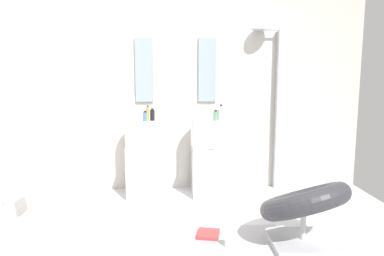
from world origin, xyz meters
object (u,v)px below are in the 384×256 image
Objects in this scene: pedestal_sink_right at (209,156)px; soap_bottle_white at (221,113)px; coffee_mug at (229,241)px; soap_bottle_blue at (145,117)px; pedestal_sink_left at (144,157)px; magazine_red at (208,234)px; shower_column at (280,106)px; soap_bottle_green at (216,116)px; towel_rack at (19,163)px; lounge_chair at (304,207)px; soap_bottle_grey at (220,113)px; soap_bottle_black at (152,115)px; soap_bottle_amber at (148,114)px.

soap_bottle_white is (0.14, -0.05, 0.54)m from pedestal_sink_right.
soap_bottle_blue is (-0.79, 1.25, 0.93)m from coffee_mug.
magazine_red is (0.67, -1.17, -0.47)m from pedestal_sink_left.
pedestal_sink_right is 0.51× the size of shower_column.
soap_bottle_white reaches higher than soap_bottle_green.
pedestal_sink_left is 8.14× the size of soap_bottle_green.
towel_rack is 7.43× the size of soap_bottle_green.
pedestal_sink_left is 2.02m from lounge_chair.
soap_bottle_grey is at bearing 2.66° from pedestal_sink_left.
soap_bottle_white is at bearing 0.46° from soap_bottle_black.
shower_column reaches higher than soap_bottle_grey.
pedestal_sink_left is at bearing 176.97° from soap_bottle_white.
soap_bottle_black is 1.15× the size of soap_bottle_green.
pedestal_sink_right is 4.96× the size of magazine_red.
pedestal_sink_right is 8.14× the size of soap_bottle_green.
coffee_mug is (0.83, -1.39, -0.43)m from pedestal_sink_left.
soap_bottle_white is at bearing -19.59° from pedestal_sink_right.
pedestal_sink_right is 1.10× the size of towel_rack.
soap_bottle_white is at bearing 85.83° from coffee_mug.
pedestal_sink_left reaches higher than towel_rack.
magazine_red is 1.55m from soap_bottle_blue.
soap_bottle_blue is at bearing -74.46° from pedestal_sink_left.
pedestal_sink_right reaches higher than magazine_red.
soap_bottle_black reaches higher than lounge_chair.
shower_column is 1.73m from soap_bottle_blue.
shower_column is at bearing 64.69° from magazine_red.
soap_bottle_green reaches higher than magazine_red.
soap_bottle_amber is (-0.72, -0.14, 0.54)m from pedestal_sink_right.
soap_bottle_black is (1.25, 0.76, 0.38)m from towel_rack.
pedestal_sink_left is 4.96× the size of magazine_red.
soap_bottle_green is (1.99, 0.72, 0.37)m from towel_rack.
shower_column is (1.73, 0.23, 0.59)m from pedestal_sink_left.
coffee_mug is at bearing -57.59° from soap_bottle_blue.
soap_bottle_grey reaches higher than pedestal_sink_right.
shower_column is at bearing 20.85° from soap_bottle_green.
soap_bottle_green reaches higher than coffee_mug.
soap_bottle_blue reaches higher than towel_rack.
soap_bottle_amber is 0.04m from soap_bottle_blue.
soap_bottle_blue is (-0.03, 0.00, -0.03)m from soap_bottle_amber.
soap_bottle_white is at bearing 112.34° from lounge_chair.
soap_bottle_black is 0.79× the size of soap_bottle_white.
soap_bottle_green is (0.07, -0.10, 0.51)m from pedestal_sink_right.
soap_bottle_grey is at bearing -166.95° from shower_column.
soap_bottle_grey reaches higher than soap_bottle_green.
soap_bottle_green is at bearing -3.58° from soap_bottle_black.
lounge_chair is 1.66m from soap_bottle_grey.
lounge_chair is 7.43× the size of soap_bottle_black.
soap_bottle_amber is at bearing -120.40° from soap_bottle_black.
soap_bottle_amber is (-1.66, -0.37, -0.05)m from shower_column.
pedestal_sink_right is at bearing 23.05° from towel_rack.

